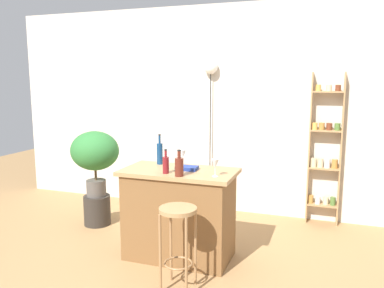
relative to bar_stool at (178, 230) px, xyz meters
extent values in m
plane|color=#A37A4C|center=(-0.22, 0.29, -0.54)|extent=(12.00, 12.00, 0.00)
cube|color=beige|center=(-0.22, 2.24, 0.86)|extent=(6.40, 0.10, 2.80)
cube|color=brown|center=(-0.22, 0.59, -0.10)|extent=(1.05, 0.56, 0.88)
cube|color=#A87F51|center=(-0.22, 0.59, 0.35)|extent=(1.14, 0.61, 0.04)
cylinder|color=#997047|center=(-0.12, -0.12, -0.19)|extent=(0.02, 0.02, 0.70)
cylinder|color=#997047|center=(0.12, -0.12, -0.19)|extent=(0.02, 0.02, 0.70)
cylinder|color=#997047|center=(-0.12, 0.12, -0.19)|extent=(0.02, 0.02, 0.70)
cylinder|color=#997047|center=(0.12, 0.12, -0.19)|extent=(0.02, 0.02, 0.70)
torus|color=#997047|center=(0.00, 0.00, -0.31)|extent=(0.25, 0.25, 0.02)
cylinder|color=#A87F51|center=(0.00, 0.00, 0.18)|extent=(0.33, 0.33, 0.03)
cube|color=#A87F51|center=(0.95, 2.10, 0.41)|extent=(0.02, 0.14, 1.90)
cube|color=#A87F51|center=(1.33, 2.10, 0.41)|extent=(0.02, 0.14, 1.90)
cube|color=#A87F51|center=(1.14, 2.10, -0.30)|extent=(0.35, 0.14, 0.02)
cylinder|color=#AD7A38|center=(1.00, 2.11, -0.24)|extent=(0.07, 0.07, 0.10)
cylinder|color=silver|center=(1.09, 2.10, -0.24)|extent=(0.07, 0.07, 0.10)
cylinder|color=beige|center=(1.18, 2.11, -0.24)|extent=(0.07, 0.07, 0.10)
cylinder|color=#4C7033|center=(1.27, 2.10, -0.24)|extent=(0.07, 0.07, 0.10)
cube|color=#A87F51|center=(1.14, 2.10, 0.17)|extent=(0.35, 0.14, 0.02)
cylinder|color=beige|center=(1.01, 2.10, 0.24)|extent=(0.07, 0.07, 0.11)
cylinder|color=beige|center=(1.09, 2.11, 0.24)|extent=(0.07, 0.07, 0.11)
cylinder|color=silver|center=(1.18, 2.11, 0.24)|extent=(0.07, 0.07, 0.11)
cylinder|color=#AD7A38|center=(1.26, 2.10, 0.24)|extent=(0.07, 0.07, 0.11)
cube|color=#A87F51|center=(1.14, 2.10, 0.65)|extent=(0.35, 0.14, 0.02)
cylinder|color=gold|center=(1.00, 2.10, 0.70)|extent=(0.07, 0.07, 0.09)
cylinder|color=#AD7A38|center=(1.09, 2.11, 0.70)|extent=(0.07, 0.07, 0.09)
cylinder|color=brown|center=(1.17, 2.11, 0.70)|extent=(0.07, 0.07, 0.09)
cylinder|color=#4C7033|center=(1.27, 2.11, 0.70)|extent=(0.07, 0.07, 0.09)
cube|color=#A87F51|center=(1.14, 2.10, 1.12)|extent=(0.35, 0.14, 0.02)
cylinder|color=gold|center=(1.02, 2.11, 1.17)|extent=(0.06, 0.06, 0.08)
cylinder|color=beige|center=(1.15, 2.09, 1.17)|extent=(0.06, 0.06, 0.08)
cylinder|color=brown|center=(1.25, 2.11, 1.17)|extent=(0.06, 0.06, 0.08)
cylinder|color=#2D2823|center=(-1.54, 1.11, -0.36)|extent=(0.33, 0.33, 0.37)
cylinder|color=#514C47|center=(-1.54, 1.11, -0.07)|extent=(0.24, 0.24, 0.20)
cylinder|color=brown|center=(-1.54, 1.11, 0.11)|extent=(0.03, 0.03, 0.16)
ellipsoid|color=#2D7033|center=(-1.54, 1.11, 0.40)|extent=(0.61, 0.55, 0.48)
cylinder|color=navy|center=(-0.52, 0.79, 0.49)|extent=(0.06, 0.06, 0.22)
cylinder|color=navy|center=(-0.52, 0.79, 0.64)|extent=(0.02, 0.02, 0.09)
cylinder|color=black|center=(-0.52, 0.79, 0.69)|extent=(0.03, 0.03, 0.01)
cylinder|color=#5B2319|center=(-0.13, 0.36, 0.46)|extent=(0.08, 0.08, 0.17)
cylinder|color=#5B2319|center=(-0.13, 0.36, 0.58)|extent=(0.03, 0.03, 0.07)
cylinder|color=black|center=(-0.13, 0.36, 0.62)|extent=(0.03, 0.03, 0.01)
cylinder|color=maroon|center=(-0.29, 0.42, 0.46)|extent=(0.06, 0.06, 0.16)
cylinder|color=maroon|center=(-0.29, 0.42, 0.57)|extent=(0.02, 0.02, 0.06)
cylinder|color=black|center=(-0.29, 0.42, 0.60)|extent=(0.03, 0.03, 0.01)
cylinder|color=silver|center=(-0.27, 0.82, 0.38)|extent=(0.06, 0.06, 0.00)
cylinder|color=silver|center=(-0.27, 0.82, 0.42)|extent=(0.01, 0.01, 0.07)
cone|color=silver|center=(-0.27, 0.82, 0.50)|extent=(0.07, 0.07, 0.08)
cylinder|color=silver|center=(0.19, 0.46, 0.38)|extent=(0.06, 0.06, 0.00)
cylinder|color=silver|center=(0.19, 0.46, 0.42)|extent=(0.01, 0.01, 0.07)
cone|color=silver|center=(0.19, 0.46, 0.50)|extent=(0.07, 0.07, 0.08)
cube|color=navy|center=(-0.15, 0.63, 0.39)|extent=(0.22, 0.16, 0.03)
cylinder|color=black|center=(-0.36, 2.13, 0.45)|extent=(0.01, 0.01, 1.98)
sphere|color=white|center=(-0.36, 2.13, 1.44)|extent=(0.19, 0.19, 0.19)
camera|label=1|loc=(1.17, -2.96, 1.26)|focal=36.60mm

